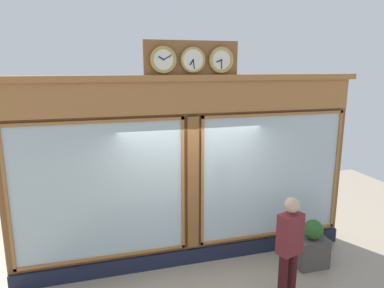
# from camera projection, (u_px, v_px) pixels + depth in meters

# --- Properties ---
(shop_facade) EXTENTS (6.23, 0.42, 3.93)m
(shop_facade) POSITION_uv_depth(u_px,v_px,m) (190.00, 171.00, 6.24)
(shop_facade) COLOR brown
(shop_facade) RESTS_ON ground_plane
(pedestrian) EXTENTS (0.41, 0.32, 1.69)m
(pedestrian) POSITION_uv_depth(u_px,v_px,m) (289.00, 246.00, 5.21)
(pedestrian) COLOR #3A1316
(pedestrian) RESTS_ON ground_plane
(planter_box) EXTENTS (0.56, 0.36, 0.54)m
(planter_box) POSITION_uv_depth(u_px,v_px,m) (311.00, 253.00, 6.31)
(planter_box) COLOR #4C4742
(planter_box) RESTS_ON ground_plane
(planter_shrub) EXTENTS (0.35, 0.35, 0.35)m
(planter_shrub) POSITION_uv_depth(u_px,v_px,m) (313.00, 230.00, 6.21)
(planter_shrub) COLOR #285623
(planter_shrub) RESTS_ON planter_box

